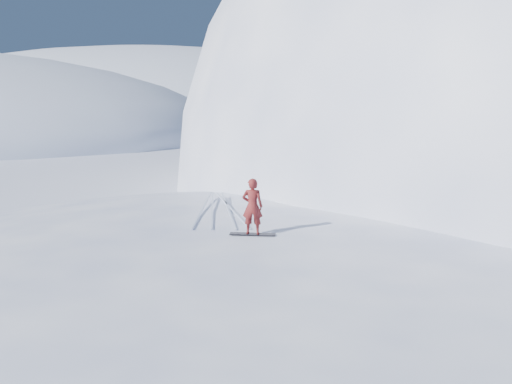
# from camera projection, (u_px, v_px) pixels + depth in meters

# --- Properties ---
(ground) EXTENTS (400.00, 400.00, 0.00)m
(ground) POSITION_uv_depth(u_px,v_px,m) (248.00, 340.00, 13.45)
(ground) COLOR white
(ground) RESTS_ON ground
(near_ridge) EXTENTS (36.00, 28.00, 4.80)m
(near_ridge) POSITION_uv_depth(u_px,v_px,m) (290.00, 297.00, 16.28)
(near_ridge) COLOR white
(near_ridge) RESTS_ON ground
(peak_shoulder) EXTENTS (28.00, 24.00, 18.00)m
(peak_shoulder) POSITION_uv_depth(u_px,v_px,m) (440.00, 198.00, 31.94)
(peak_shoulder) COLOR white
(peak_shoulder) RESTS_ON ground
(far_ridge_c) EXTENTS (140.00, 90.00, 36.00)m
(far_ridge_c) POSITION_uv_depth(u_px,v_px,m) (143.00, 121.00, 124.95)
(far_ridge_c) COLOR white
(far_ridge_c) RESTS_ON ground
(wind_bumps) EXTENTS (16.00, 14.40, 1.00)m
(wind_bumps) POSITION_uv_depth(u_px,v_px,m) (239.00, 306.00, 15.58)
(wind_bumps) COLOR white
(wind_bumps) RESTS_ON ground
(snowboard) EXTENTS (1.37, 0.26, 0.02)m
(snowboard) POSITION_uv_depth(u_px,v_px,m) (252.00, 234.00, 14.90)
(snowboard) COLOR black
(snowboard) RESTS_ON near_ridge
(snowboarder) EXTENTS (0.62, 0.41, 1.68)m
(snowboarder) POSITION_uv_depth(u_px,v_px,m) (252.00, 206.00, 14.74)
(snowboarder) COLOR maroon
(snowboarder) RESTS_ON snowboard
(board_tracks) EXTENTS (2.44, 5.98, 0.04)m
(board_tracks) POSITION_uv_depth(u_px,v_px,m) (218.00, 208.00, 18.35)
(board_tracks) COLOR silver
(board_tracks) RESTS_ON ground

